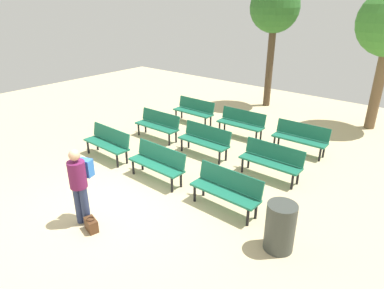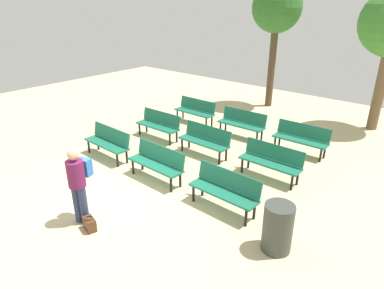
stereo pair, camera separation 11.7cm
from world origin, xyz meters
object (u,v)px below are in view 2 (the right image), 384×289
bench_r1_c1 (205,139)px  tree_0 (277,10)px  bench_r2_c0 (196,110)px  bench_r1_c0 (159,124)px  visitor_with_backpack (78,181)px  trash_bin (278,228)px  bench_r0_c2 (225,188)px  bench_r1_c2 (271,160)px  handbag (90,224)px  bench_r2_c1 (242,122)px  bench_r0_c0 (108,141)px  bench_r0_c1 (157,161)px  bench_r2_c2 (301,137)px

bench_r1_c1 → tree_0: 6.73m
bench_r2_c0 → bench_r1_c0: bearing=-88.4°
visitor_with_backpack → bench_r1_c1: bearing=-106.7°
trash_bin → bench_r0_c2: bearing=162.5°
bench_r1_c2 → handbag: 4.61m
bench_r2_c1 → bench_r1_c0: bearing=-138.3°
bench_r0_c0 → bench_r0_c1: 2.02m
tree_0 → trash_bin: tree_0 is taller
bench_r0_c1 → bench_r0_c2: 2.06m
bench_r0_c1 → visitor_with_backpack: size_ratio=0.97×
visitor_with_backpack → bench_r2_c0: bearing=-89.0°
trash_bin → visitor_with_backpack: bearing=-152.4°
handbag → bench_r0_c0: bearing=136.5°
bench_r0_c1 → trash_bin: trash_bin is taller
bench_r0_c1 → bench_r0_c0: bearing=-179.4°
tree_0 → bench_r1_c1: bearing=-79.7°
bench_r0_c0 → tree_0: tree_0 is taller
bench_r2_c0 → trash_bin: 7.07m
tree_0 → handbag: (1.48, -9.99, -3.74)m
bench_r0_c2 → bench_r2_c1: 4.35m
trash_bin → bench_r1_c2: bearing=120.6°
bench_r2_c1 → bench_r2_c2: same height
bench_r2_c1 → visitor_with_backpack: 6.14m
bench_r1_c2 → trash_bin: size_ratio=1.70×
bench_r0_c1 → visitor_with_backpack: bearing=-86.6°
tree_0 → bench_r0_c2: bearing=-67.9°
trash_bin → bench_r0_c1: bearing=172.8°
visitor_with_backpack → handbag: bearing=148.1°
bench_r1_c1 → bench_r1_c2: 2.13m
bench_r0_c0 → bench_r0_c1: size_ratio=1.00×
bench_r2_c2 → visitor_with_backpack: size_ratio=0.98×
trash_bin → handbag: bearing=-148.6°
bench_r2_c0 → bench_r0_c1: bearing=-62.4°
bench_r0_c1 → bench_r1_c1: size_ratio=1.00×
bench_r0_c0 → bench_r2_c2: same height
bench_r0_c0 → bench_r0_c1: same height
bench_r1_c0 → bench_r2_c2: 4.47m
bench_r2_c0 → visitor_with_backpack: (2.11, -6.16, 0.43)m
bench_r0_c1 → bench_r2_c2: size_ratio=1.00×
bench_r1_c1 → bench_r1_c2: bearing=0.7°
bench_r0_c2 → bench_r2_c0: (-4.08, 3.89, 0.00)m
bench_r0_c0 → bench_r1_c2: size_ratio=1.01×
bench_r0_c2 → bench_r2_c2: same height
bench_r1_c0 → visitor_with_backpack: 4.74m
visitor_with_backpack → trash_bin: size_ratio=1.75×
bench_r0_c0 → bench_r2_c0: size_ratio=1.00×
bench_r2_c0 → bench_r2_c1: (2.05, -0.04, 0.00)m
bench_r2_c0 → visitor_with_backpack: visitor_with_backpack is taller
bench_r0_c0 → handbag: (2.47, -2.35, -0.37)m
bench_r2_c0 → tree_0: (0.98, 3.74, 3.37)m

